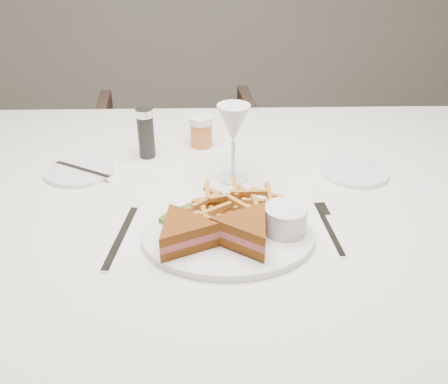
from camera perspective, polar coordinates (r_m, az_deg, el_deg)
table at (r=1.29m, az=-0.24°, el=-15.45°), size 1.73×1.22×0.75m
chair_far at (r=2.08m, az=-5.09°, el=2.50°), size 0.65×0.61×0.67m
table_setting at (r=0.99m, az=0.05°, el=-0.61°), size 0.79×0.62×0.18m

